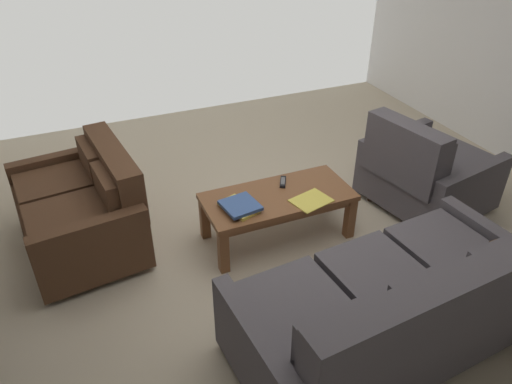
% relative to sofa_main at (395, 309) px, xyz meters
% --- Properties ---
extents(ground_plane, '(5.54, 5.79, 0.01)m').
position_rel_sofa_main_xyz_m(ground_plane, '(0.14, -1.16, -0.35)').
color(ground_plane, '#B7A88E').
extents(sofa_main, '(1.91, 1.04, 0.83)m').
position_rel_sofa_main_xyz_m(sofa_main, '(0.00, 0.00, 0.00)').
color(sofa_main, black).
rests_on(sofa_main, ground).
extents(loveseat_near, '(0.94, 1.27, 0.78)m').
position_rel_sofa_main_xyz_m(loveseat_near, '(1.54, -1.79, -0.01)').
color(loveseat_near, black).
rests_on(loveseat_near, ground).
extents(coffee_table, '(1.16, 0.53, 0.40)m').
position_rel_sofa_main_xyz_m(coffee_table, '(0.15, -1.28, -0.01)').
color(coffee_table, brown).
rests_on(coffee_table, ground).
extents(armchair_side, '(1.03, 1.06, 0.86)m').
position_rel_sofa_main_xyz_m(armchair_side, '(-1.20, -1.21, 0.00)').
color(armchair_side, black).
rests_on(armchair_side, ground).
extents(book_stack, '(0.28, 0.33, 0.05)m').
position_rel_sofa_main_xyz_m(book_stack, '(0.49, -1.22, 0.08)').
color(book_stack, '#E0CC4C').
rests_on(book_stack, coffee_table).
extents(tv_remote, '(0.12, 0.16, 0.02)m').
position_rel_sofa_main_xyz_m(tv_remote, '(0.04, -1.43, 0.06)').
color(tv_remote, black).
rests_on(tv_remote, coffee_table).
extents(loose_magazine, '(0.33, 0.28, 0.01)m').
position_rel_sofa_main_xyz_m(loose_magazine, '(-0.05, -1.11, 0.06)').
color(loose_magazine, '#E0CC4C').
rests_on(loose_magazine, coffee_table).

